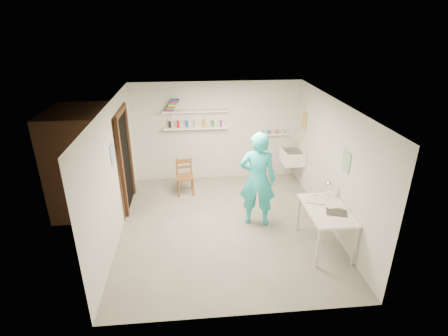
{
  "coord_description": "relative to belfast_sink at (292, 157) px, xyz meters",
  "views": [
    {
      "loc": [
        -0.59,
        -5.78,
        3.78
      ],
      "look_at": [
        0.0,
        0.4,
        1.05
      ],
      "focal_mm": 28.0,
      "sensor_mm": 36.0,
      "label": 1
    }
  ],
  "objects": [
    {
      "name": "ledge_shelf",
      "position": [
        -0.4,
        0.47,
        0.42
      ],
      "size": [
        0.7,
        0.14,
        0.03
      ],
      "primitive_type": "cube",
      "color": "white",
      "rests_on": "wall_back"
    },
    {
      "name": "wooden_chair",
      "position": [
        -2.54,
        -0.27,
        -0.29
      ],
      "size": [
        0.42,
        0.4,
        0.83
      ],
      "primitive_type": "cube",
      "rotation": [
        0.0,
        0.0,
        0.09
      ],
      "color": "brown",
      "rests_on": "ground"
    },
    {
      "name": "spray_cans",
      "position": [
        -2.25,
        0.43,
        0.75
      ],
      "size": [
        1.26,
        0.06,
        0.17
      ],
      "color": "black",
      "rests_on": "shelf_lower"
    },
    {
      "name": "poster_right_b",
      "position": [
        0.24,
        -2.25,
        0.8
      ],
      "size": [
        0.01,
        0.3,
        0.38
      ],
      "primitive_type": "cube",
      "color": "#3F724C",
      "rests_on": "wall_right"
    },
    {
      "name": "ledge_pots",
      "position": [
        -0.4,
        0.47,
        0.48
      ],
      "size": [
        0.48,
        0.07,
        0.09
      ],
      "color": "silver",
      "rests_on": "ledge_shelf"
    },
    {
      "name": "wall_back",
      "position": [
        -1.75,
        0.56,
        0.5
      ],
      "size": [
        4.0,
        0.02,
        2.4
      ],
      "primitive_type": "cube",
      "color": "silver",
      "rests_on": "ground"
    },
    {
      "name": "door_jamb_far",
      "position": [
        -3.72,
        -0.15,
        0.3
      ],
      "size": [
        0.06,
        0.1,
        2.0
      ],
      "primitive_type": "cube",
      "color": "brown",
      "rests_on": "ground"
    },
    {
      "name": "wall_front",
      "position": [
        -1.75,
        -3.96,
        0.5
      ],
      "size": [
        4.0,
        0.02,
        2.4
      ],
      "primitive_type": "cube",
      "color": "silver",
      "rests_on": "ground"
    },
    {
      "name": "book_stack",
      "position": [
        -2.77,
        0.43,
        1.19
      ],
      "size": [
        0.34,
        0.14,
        0.25
      ],
      "color": "red",
      "rests_on": "shelf_upper"
    },
    {
      "name": "doorway_recess",
      "position": [
        -3.74,
        -0.65,
        0.3
      ],
      "size": [
        0.02,
        0.9,
        2.0
      ],
      "primitive_type": "cube",
      "color": "black",
      "rests_on": "wall_left"
    },
    {
      "name": "desk_lamp",
      "position": [
        0.08,
        -2.08,
        0.29
      ],
      "size": [
        0.14,
        0.14,
        0.14
      ],
      "primitive_type": "sphere",
      "color": "white",
      "rests_on": "work_table"
    },
    {
      "name": "corridor_box",
      "position": [
        -4.45,
        -0.65,
        0.35
      ],
      "size": [
        1.4,
        1.5,
        2.1
      ],
      "primitive_type": "cube",
      "color": "brown",
      "rests_on": "ground"
    },
    {
      "name": "poster_right_a",
      "position": [
        0.24,
        0.1,
        0.85
      ],
      "size": [
        0.01,
        0.34,
        0.42
      ],
      "primitive_type": "cube",
      "color": "#995933",
      "rests_on": "wall_right"
    },
    {
      "name": "shelf_lower",
      "position": [
        -2.25,
        0.43,
        0.65
      ],
      "size": [
        1.5,
        0.22,
        0.03
      ],
      "primitive_type": "cube",
      "color": "white",
      "rests_on": "wall_back"
    },
    {
      "name": "shelf_upper",
      "position": [
        -2.25,
        0.43,
        1.05
      ],
      "size": [
        1.5,
        0.22,
        0.03
      ],
      "primitive_type": "cube",
      "color": "white",
      "rests_on": "wall_back"
    },
    {
      "name": "papers",
      "position": [
        -0.11,
        -2.54,
        0.08
      ],
      "size": [
        0.3,
        0.22,
        0.02
      ],
      "color": "silver",
      "rests_on": "work_table"
    },
    {
      "name": "wall_right",
      "position": [
        0.26,
        -1.7,
        0.5
      ],
      "size": [
        0.02,
        4.5,
        2.4
      ],
      "primitive_type": "cube",
      "color": "silver",
      "rests_on": "ground"
    },
    {
      "name": "ceiling",
      "position": [
        -1.75,
        -1.7,
        1.71
      ],
      "size": [
        4.0,
        4.5,
        0.02
      ],
      "primitive_type": "cube",
      "color": "silver",
      "rests_on": "wall_back"
    },
    {
      "name": "floor",
      "position": [
        -1.75,
        -1.7,
        -0.71
      ],
      "size": [
        4.0,
        4.5,
        0.02
      ],
      "primitive_type": "cube",
      "color": "slate",
      "rests_on": "ground"
    },
    {
      "name": "man",
      "position": [
        -1.15,
        -1.65,
        0.24
      ],
      "size": [
        0.77,
        0.59,
        1.88
      ],
      "primitive_type": "imported",
      "rotation": [
        0.0,
        0.0,
        2.91
      ],
      "color": "#28C3CA",
      "rests_on": "ground"
    },
    {
      "name": "belfast_sink",
      "position": [
        0.0,
        0.0,
        0.0
      ],
      "size": [
        0.48,
        0.6,
        0.3
      ],
      "primitive_type": "cube",
      "color": "white",
      "rests_on": "wall_right"
    },
    {
      "name": "wall_left",
      "position": [
        -3.76,
        -1.7,
        0.5
      ],
      "size": [
        0.02,
        4.5,
        2.4
      ],
      "primitive_type": "cube",
      "color": "silver",
      "rests_on": "ground"
    },
    {
      "name": "door_lintel",
      "position": [
        -3.72,
        -0.65,
        1.35
      ],
      "size": [
        0.06,
        1.05,
        0.1
      ],
      "primitive_type": "cube",
      "color": "brown",
      "rests_on": "wall_left"
    },
    {
      "name": "work_table",
      "position": [
        -0.11,
        -2.54,
        -0.32
      ],
      "size": [
        0.69,
        1.15,
        0.77
      ],
      "primitive_type": "cube",
      "color": "white",
      "rests_on": "ground"
    },
    {
      "name": "poster_left",
      "position": [
        -3.74,
        -1.65,
        0.85
      ],
      "size": [
        0.01,
        0.28,
        0.36
      ],
      "primitive_type": "cube",
      "color": "#334C7F",
      "rests_on": "wall_left"
    },
    {
      "name": "wall_clock",
      "position": [
        -1.2,
        -1.44,
        0.55
      ],
      "size": [
        0.34,
        0.11,
        0.34
      ],
      "primitive_type": "cylinder",
      "rotation": [
        1.57,
        0.0,
        -0.23
      ],
      "color": "beige",
      "rests_on": "man"
    },
    {
      "name": "door_jamb_near",
      "position": [
        -3.72,
        -1.15,
        0.3
      ],
      "size": [
        0.06,
        0.1,
        2.0
      ],
      "primitive_type": "cube",
      "color": "brown",
      "rests_on": "ground"
    }
  ]
}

